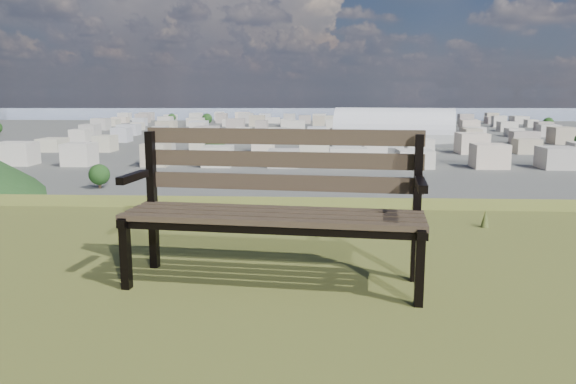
{
  "coord_description": "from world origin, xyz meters",
  "views": [
    {
      "loc": [
        0.74,
        -2.27,
        26.3
      ],
      "look_at": [
        0.45,
        3.4,
        25.3
      ],
      "focal_mm": 35.0,
      "sensor_mm": 36.0,
      "label": 1
    }
  ],
  "objects": [
    {
      "name": "park_bench",
      "position": [
        0.46,
        1.52,
        25.59
      ],
      "size": [
        2.07,
        0.87,
        1.05
      ],
      "rotation": [
        0.0,
        0.0,
        -0.11
      ],
      "color": "#3C3122",
      "rests_on": "hilltop_mesa"
    },
    {
      "name": "arena",
      "position": [
        39.69,
        286.98,
        5.89
      ],
      "size": [
        62.48,
        34.25,
        25.0
      ],
      "rotation": [
        0.0,
        0.0,
        -0.16
      ],
      "color": "#B4B5B1",
      "rests_on": "ground"
    },
    {
      "name": "city_blocks",
      "position": [
        0.0,
        394.44,
        3.5
      ],
      "size": [
        395.0,
        361.0,
        7.0
      ],
      "color": "beige",
      "rests_on": "ground"
    },
    {
      "name": "city_trees",
      "position": [
        -26.39,
        319.0,
        4.83
      ],
      "size": [
        406.52,
        387.2,
        9.98
      ],
      "color": "#382B1C",
      "rests_on": "ground"
    },
    {
      "name": "bay_water",
      "position": [
        0.0,
        900.0,
        0.0
      ],
      "size": [
        2400.0,
        700.0,
        0.12
      ],
      "primitive_type": "cube",
      "color": "#8091A3",
      "rests_on": "ground"
    },
    {
      "name": "far_hills",
      "position": [
        -60.92,
        1402.93,
        25.47
      ],
      "size": [
        2050.0,
        340.0,
        60.0
      ],
      "color": "#858DA5",
      "rests_on": "ground"
    }
  ]
}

